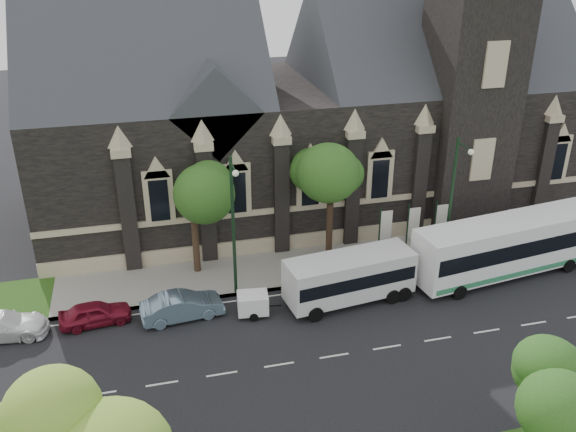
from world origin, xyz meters
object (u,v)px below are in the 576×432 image
object	(u,v)px
tree_walk_left	(195,190)
street_lamp_near	(453,197)
banner_flag_right	(439,223)
tree_park_near	(74,419)
tree_walk_right	(333,176)
street_lamp_mid	(234,221)
car_far_white	(0,325)
tour_coach	(510,245)
shuttle_bus	(350,276)
box_trailer	(253,303)
car_far_red	(95,313)
sedan	(182,306)
tree_park_east	(564,383)
banner_flag_left	(384,229)
banner_flag_center	(411,226)

from	to	relation	value
tree_walk_left	street_lamp_near	size ratio (longest dim) A/B	0.85
banner_flag_right	tree_park_near	bearing A→B (deg)	-141.14
tree_walk_right	banner_flag_right	world-z (taller)	tree_walk_right
street_lamp_mid	car_far_white	world-z (taller)	street_lamp_mid
tour_coach	shuttle_bus	size ratio (longest dim) A/B	1.67
box_trailer	banner_flag_right	bearing A→B (deg)	23.66
tree_walk_right	tree_walk_left	bearing A→B (deg)	-179.94
box_trailer	car_far_red	size ratio (longest dim) A/B	0.66
box_trailer	sedan	xyz separation A→B (m)	(-4.02, 0.68, 0.00)
tree_walk_left	tour_coach	world-z (taller)	tree_walk_left
tree_park_east	tree_walk_right	world-z (taller)	tree_walk_right
banner_flag_left	car_far_red	bearing A→B (deg)	-171.27
banner_flag_center	tour_coach	size ratio (longest dim) A/B	0.30
tree_walk_right	sedan	distance (m)	12.87
banner_flag_center	car_far_red	bearing A→B (deg)	-172.11
street_lamp_mid	banner_flag_center	world-z (taller)	street_lamp_mid
street_lamp_near	car_far_white	xyz separation A→B (m)	(-27.32, -0.96, -4.38)
tour_coach	car_far_red	xyz separation A→B (m)	(-25.81, 0.71, -1.41)
tree_walk_left	sedan	world-z (taller)	tree_walk_left
street_lamp_near	sedan	distance (m)	18.03
car_far_white	car_far_red	bearing A→B (deg)	-85.20
banner_flag_right	sedan	world-z (taller)	banner_flag_right
box_trailer	shuttle_bus	bearing A→B (deg)	7.19
tree_park_east	sedan	world-z (taller)	tree_park_east
street_lamp_mid	tree_park_near	bearing A→B (deg)	-116.10
street_lamp_mid	sedan	distance (m)	5.75
banner_flag_right	car_far_white	distance (m)	27.80
banner_flag_left	tour_coach	xyz separation A→B (m)	(7.23, -3.57, -0.29)
street_lamp_near	banner_flag_center	xyz separation A→B (m)	(-1.71, 1.91, -2.73)
tree_walk_right	shuttle_bus	distance (m)	7.15
tree_park_east	shuttle_bus	size ratio (longest dim) A/B	0.78
tree_park_east	tree_walk_left	size ratio (longest dim) A/B	0.82
street_lamp_mid	tour_coach	size ratio (longest dim) A/B	0.67
tour_coach	sedan	xyz separation A→B (m)	(-20.95, 0.08, -1.31)
street_lamp_near	street_lamp_mid	distance (m)	14.00
shuttle_bus	car_far_red	bearing A→B (deg)	167.64
street_lamp_near	box_trailer	world-z (taller)	street_lamp_near
banner_flag_right	car_far_red	world-z (taller)	banner_flag_right
banner_flag_left	tour_coach	bearing A→B (deg)	-26.25
tree_walk_right	tree_park_east	bearing A→B (deg)	-81.58
street_lamp_near	tree_walk_right	bearing A→B (deg)	151.94
tree_walk_left	banner_flag_center	bearing A→B (deg)	-6.89
tour_coach	box_trailer	distance (m)	16.99
banner_flag_left	sedan	distance (m)	14.25
tree_walk_right	banner_flag_right	bearing A→B (deg)	-13.60
tree_walk_left	car_far_white	bearing A→B (deg)	-158.35
banner_flag_left	tour_coach	world-z (taller)	banner_flag_left
tree_walk_right	banner_flag_center	xyz separation A→B (m)	(5.08, -1.71, -3.43)
tree_walk_left	tree_park_east	bearing A→B (deg)	-59.13
shuttle_bus	sedan	distance (m)	10.01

